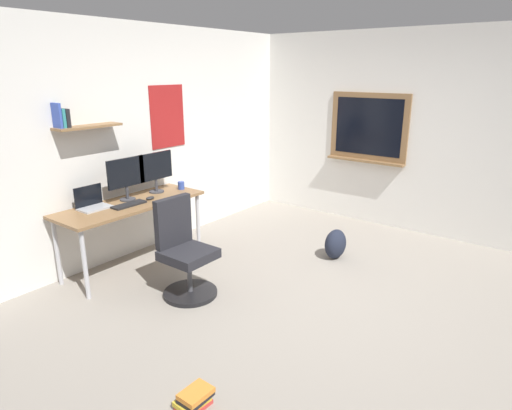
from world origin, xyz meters
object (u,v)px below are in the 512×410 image
monitor_secondary (156,169)px  computer_mouse (150,198)px  desk (131,209)px  monitor_primary (126,176)px  keyboard (129,205)px  laptop (92,203)px  coffee_mug (181,185)px  book_stack_on_floor (194,399)px  backpack (335,244)px  office_chair (184,254)px

monitor_secondary → computer_mouse: (-0.25, -0.17, -0.25)m
desk → monitor_primary: monitor_primary is taller
monitor_primary → keyboard: (-0.12, -0.17, -0.26)m
laptop → coffee_mug: laptop is taller
computer_mouse → book_stack_on_floor: size_ratio=0.45×
desk → laptop: size_ratio=5.21×
laptop → coffee_mug: bearing=-9.1°
coffee_mug → book_stack_on_floor: (-1.85, -2.04, -0.72)m
keyboard → coffee_mug: size_ratio=4.02×
laptop → monitor_primary: 0.46m
keyboard → coffee_mug: coffee_mug is taller
laptop → book_stack_on_floor: laptop is taller
desk → coffee_mug: size_ratio=17.56×
keyboard → coffee_mug: 0.79m
monitor_primary → book_stack_on_floor: 2.64m
monitor_secondary → book_stack_on_floor: (-1.59, -2.16, -0.94)m
desk → keyboard: 0.14m
keyboard → backpack: size_ratio=1.07×
office_chair → computer_mouse: size_ratio=9.13×
keyboard → monitor_secondary: bearing=18.3°
office_chair → monitor_primary: monitor_primary is taller
monitor_primary → desk: bearing=-112.5°
monitor_secondary → laptop: bearing=176.6°
keyboard → backpack: keyboard is taller
desk → monitor_primary: 0.36m
laptop → keyboard: laptop is taller
computer_mouse → monitor_primary: bearing=132.5°
laptop → computer_mouse: laptop is taller
office_chair → coffee_mug: size_ratio=10.33×
laptop → backpack: 2.70m
book_stack_on_floor → computer_mouse: bearing=55.9°
office_chair → monitor_primary: (0.14, 1.00, 0.60)m
backpack → laptop: bearing=136.4°
computer_mouse → coffee_mug: size_ratio=1.13×
computer_mouse → coffee_mug: (0.51, 0.05, 0.03)m
office_chair → book_stack_on_floor: size_ratio=4.12×
laptop → monitor_secondary: size_ratio=0.67×
desk → book_stack_on_floor: (-1.14, -2.06, -0.60)m
laptop → book_stack_on_floor: size_ratio=1.35×
monitor_secondary → keyboard: monitor_secondary is taller
desk → monitor_secondary: (0.44, 0.10, 0.34)m
monitor_secondary → book_stack_on_floor: bearing=-126.3°
monitor_primary → coffee_mug: monitor_primary is taller
laptop → computer_mouse: 0.61m
office_chair → laptop: bearing=104.0°
office_chair → monitor_secondary: (0.55, 1.00, 0.60)m
monitor_primary → computer_mouse: monitor_primary is taller
laptop → office_chair: bearing=-76.0°
computer_mouse → book_stack_on_floor: 2.49m
laptop → computer_mouse: size_ratio=2.98×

